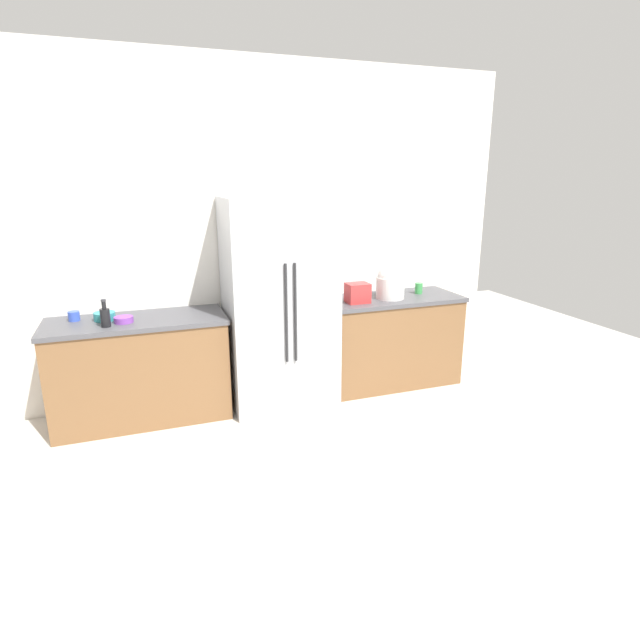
{
  "coord_description": "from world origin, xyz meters",
  "views": [
    {
      "loc": [
        -1.16,
        -2.73,
        2.07
      ],
      "look_at": [
        0.01,
        0.5,
        1.09
      ],
      "focal_mm": 28.72,
      "sensor_mm": 36.0,
      "label": 1
    }
  ],
  "objects_px": {
    "toaster": "(358,293)",
    "bowl_a": "(124,320)",
    "cup_a": "(74,316)",
    "rice_cooker": "(390,282)",
    "bowl_b": "(105,316)",
    "refrigerator": "(279,304)",
    "bottle_a": "(105,317)",
    "cup_b": "(419,288)"
  },
  "relations": [
    {
      "from": "toaster",
      "to": "bowl_a",
      "type": "height_order",
      "value": "toaster"
    },
    {
      "from": "cup_a",
      "to": "rice_cooker",
      "type": "bearing_deg",
      "value": -3.41
    },
    {
      "from": "toaster",
      "to": "bowl_b",
      "type": "distance_m",
      "value": 2.23
    },
    {
      "from": "refrigerator",
      "to": "rice_cooker",
      "type": "xyz_separation_m",
      "value": [
        1.12,
        0.01,
        0.12
      ]
    },
    {
      "from": "cup_a",
      "to": "toaster",
      "type": "bearing_deg",
      "value": -5.04
    },
    {
      "from": "rice_cooker",
      "to": "toaster",
      "type": "bearing_deg",
      "value": -172.56
    },
    {
      "from": "toaster",
      "to": "cup_a",
      "type": "bearing_deg",
      "value": 174.96
    },
    {
      "from": "toaster",
      "to": "rice_cooker",
      "type": "relative_size",
      "value": 0.62
    },
    {
      "from": "toaster",
      "to": "bottle_a",
      "type": "xyz_separation_m",
      "value": [
        -2.21,
        -0.06,
        -0.01
      ]
    },
    {
      "from": "refrigerator",
      "to": "cup_a",
      "type": "bearing_deg",
      "value": 174.12
    },
    {
      "from": "refrigerator",
      "to": "rice_cooker",
      "type": "bearing_deg",
      "value": 0.36
    },
    {
      "from": "bowl_a",
      "to": "bowl_b",
      "type": "distance_m",
      "value": 0.2
    },
    {
      "from": "cup_a",
      "to": "cup_b",
      "type": "relative_size",
      "value": 0.84
    },
    {
      "from": "toaster",
      "to": "cup_b",
      "type": "distance_m",
      "value": 0.75
    },
    {
      "from": "toaster",
      "to": "cup_a",
      "type": "relative_size",
      "value": 2.31
    },
    {
      "from": "toaster",
      "to": "rice_cooker",
      "type": "distance_m",
      "value": 0.38
    },
    {
      "from": "refrigerator",
      "to": "bowl_a",
      "type": "relative_size",
      "value": 12.38
    },
    {
      "from": "refrigerator",
      "to": "bowl_a",
      "type": "distance_m",
      "value": 1.33
    },
    {
      "from": "bottle_a",
      "to": "bowl_b",
      "type": "distance_m",
      "value": 0.22
    },
    {
      "from": "bottle_a",
      "to": "cup_a",
      "type": "height_order",
      "value": "bottle_a"
    },
    {
      "from": "cup_b",
      "to": "rice_cooker",
      "type": "bearing_deg",
      "value": -166.67
    },
    {
      "from": "toaster",
      "to": "rice_cooker",
      "type": "bearing_deg",
      "value": 7.44
    },
    {
      "from": "bottle_a",
      "to": "cup_a",
      "type": "relative_size",
      "value": 2.47
    },
    {
      "from": "cup_b",
      "to": "bowl_a",
      "type": "xyz_separation_m",
      "value": [
        -2.82,
        -0.11,
        -0.03
      ]
    },
    {
      "from": "refrigerator",
      "to": "bowl_a",
      "type": "bearing_deg",
      "value": -179.17
    },
    {
      "from": "rice_cooker",
      "to": "bowl_b",
      "type": "distance_m",
      "value": 2.6
    },
    {
      "from": "toaster",
      "to": "cup_b",
      "type": "height_order",
      "value": "toaster"
    },
    {
      "from": "rice_cooker",
      "to": "bowl_b",
      "type": "relative_size",
      "value": 1.96
    },
    {
      "from": "cup_a",
      "to": "bowl_b",
      "type": "distance_m",
      "value": 0.25
    },
    {
      "from": "cup_a",
      "to": "bowl_a",
      "type": "bearing_deg",
      "value": -26.83
    },
    {
      "from": "bottle_a",
      "to": "bowl_a",
      "type": "xyz_separation_m",
      "value": [
        0.13,
        0.08,
        -0.06
      ]
    },
    {
      "from": "refrigerator",
      "to": "bottle_a",
      "type": "xyz_separation_m",
      "value": [
        -1.46,
        -0.1,
        0.04
      ]
    },
    {
      "from": "rice_cooker",
      "to": "bowl_a",
      "type": "distance_m",
      "value": 2.45
    },
    {
      "from": "cup_b",
      "to": "refrigerator",
      "type": "bearing_deg",
      "value": -176.36
    },
    {
      "from": "rice_cooker",
      "to": "cup_b",
      "type": "relative_size",
      "value": 3.11
    },
    {
      "from": "bowl_b",
      "to": "toaster",
      "type": "bearing_deg",
      "value": -3.82
    },
    {
      "from": "bottle_a",
      "to": "bowl_a",
      "type": "height_order",
      "value": "bottle_a"
    },
    {
      "from": "bottle_a",
      "to": "cup_b",
      "type": "height_order",
      "value": "bottle_a"
    },
    {
      "from": "rice_cooker",
      "to": "bowl_a",
      "type": "xyz_separation_m",
      "value": [
        -2.45,
        -0.03,
        -0.13
      ]
    },
    {
      "from": "rice_cooker",
      "to": "cup_a",
      "type": "height_order",
      "value": "rice_cooker"
    },
    {
      "from": "bottle_a",
      "to": "bowl_a",
      "type": "bearing_deg",
      "value": 32.92
    },
    {
      "from": "toaster",
      "to": "rice_cooker",
      "type": "height_order",
      "value": "rice_cooker"
    }
  ]
}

